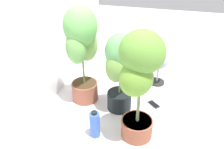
{
  "coord_description": "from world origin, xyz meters",
  "views": [
    {
      "loc": [
        -1.86,
        -0.31,
        1.52
      ],
      "look_at": [
        -0.11,
        0.17,
        0.44
      ],
      "focal_mm": 37.18,
      "sensor_mm": 36.0,
      "label": 1
    }
  ],
  "objects_px": {
    "potted_plant_front_left": "(139,76)",
    "floor_fan": "(159,62)",
    "potted_plant_back_center": "(82,46)",
    "potted_plant_center": "(120,67)",
    "cell_phone": "(154,104)",
    "nutrient_bottle": "(95,124)"
  },
  "relations": [
    {
      "from": "potted_plant_front_left",
      "to": "floor_fan",
      "type": "height_order",
      "value": "potted_plant_front_left"
    },
    {
      "from": "potted_plant_back_center",
      "to": "potted_plant_center",
      "type": "relative_size",
      "value": 1.26
    },
    {
      "from": "cell_phone",
      "to": "nutrient_bottle",
      "type": "xyz_separation_m",
      "value": [
        -0.58,
        0.45,
        0.12
      ]
    },
    {
      "from": "potted_plant_center",
      "to": "potted_plant_front_left",
      "type": "bearing_deg",
      "value": -146.11
    },
    {
      "from": "potted_plant_back_center",
      "to": "floor_fan",
      "type": "relative_size",
      "value": 2.43
    },
    {
      "from": "potted_plant_back_center",
      "to": "nutrient_bottle",
      "type": "height_order",
      "value": "potted_plant_back_center"
    },
    {
      "from": "potted_plant_front_left",
      "to": "cell_phone",
      "type": "xyz_separation_m",
      "value": [
        0.49,
        -0.11,
        -0.62
      ]
    },
    {
      "from": "potted_plant_back_center",
      "to": "cell_phone",
      "type": "bearing_deg",
      "value": -83.39
    },
    {
      "from": "floor_fan",
      "to": "potted_plant_front_left",
      "type": "bearing_deg",
      "value": 53.33
    },
    {
      "from": "cell_phone",
      "to": "floor_fan",
      "type": "xyz_separation_m",
      "value": [
        0.44,
        0.01,
        0.28
      ]
    },
    {
      "from": "potted_plant_back_center",
      "to": "cell_phone",
      "type": "xyz_separation_m",
      "value": [
        0.09,
        -0.73,
        -0.61
      ]
    },
    {
      "from": "floor_fan",
      "to": "cell_phone",
      "type": "bearing_deg",
      "value": 60.95
    },
    {
      "from": "potted_plant_back_center",
      "to": "potted_plant_front_left",
      "type": "relative_size",
      "value": 1.04
    },
    {
      "from": "potted_plant_center",
      "to": "nutrient_bottle",
      "type": "xyz_separation_m",
      "value": [
        -0.44,
        0.11,
        -0.35
      ]
    },
    {
      "from": "potted_plant_back_center",
      "to": "floor_fan",
      "type": "xyz_separation_m",
      "value": [
        0.52,
        -0.72,
        -0.33
      ]
    },
    {
      "from": "potted_plant_back_center",
      "to": "potted_plant_front_left",
      "type": "xyz_separation_m",
      "value": [
        -0.41,
        -0.63,
        0.0
      ]
    },
    {
      "from": "floor_fan",
      "to": "nutrient_bottle",
      "type": "height_order",
      "value": "floor_fan"
    },
    {
      "from": "potted_plant_front_left",
      "to": "cell_phone",
      "type": "distance_m",
      "value": 0.8
    },
    {
      "from": "potted_plant_center",
      "to": "cell_phone",
      "type": "distance_m",
      "value": 0.6
    },
    {
      "from": "cell_phone",
      "to": "potted_plant_back_center",
      "type": "bearing_deg",
      "value": -40.44
    },
    {
      "from": "potted_plant_center",
      "to": "floor_fan",
      "type": "relative_size",
      "value": 1.93
    },
    {
      "from": "potted_plant_center",
      "to": "nutrient_bottle",
      "type": "distance_m",
      "value": 0.57
    }
  ]
}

